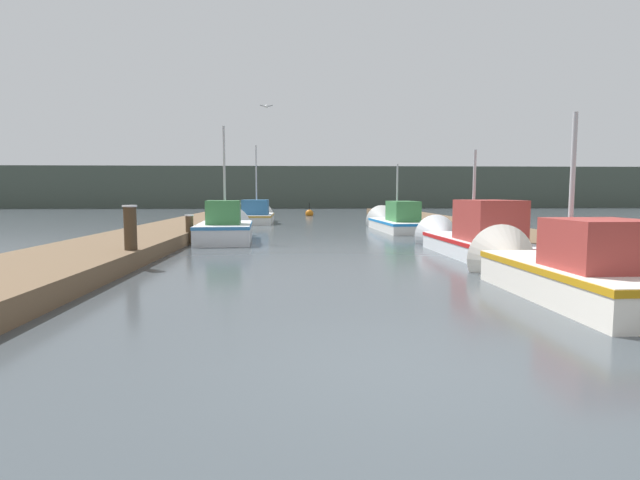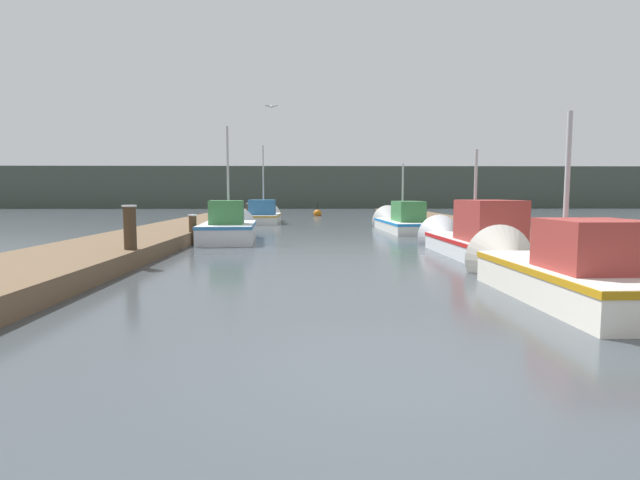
# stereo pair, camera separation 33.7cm
# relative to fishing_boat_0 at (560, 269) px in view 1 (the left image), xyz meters

# --- Properties ---
(ground_plane) EXTENTS (200.00, 200.00, 0.00)m
(ground_plane) POSITION_rel_fishing_boat_0_xyz_m (-3.31, -3.58, -0.41)
(ground_plane) COLOR #3D4449
(dock_left) EXTENTS (2.79, 40.00, 0.40)m
(dock_left) POSITION_rel_fishing_boat_0_xyz_m (-9.30, 12.42, -0.22)
(dock_left) COLOR brown
(dock_left) RESTS_ON ground_plane
(dock_right) EXTENTS (2.79, 40.00, 0.40)m
(dock_right) POSITION_rel_fishing_boat_0_xyz_m (2.67, 12.42, -0.22)
(dock_right) COLOR brown
(dock_right) RESTS_ON ground_plane
(distant_shore_ridge) EXTENTS (120.00, 16.00, 4.58)m
(distant_shore_ridge) POSITION_rel_fishing_boat_0_xyz_m (-3.31, 54.48, 1.88)
(distant_shore_ridge) COLOR #424C42
(distant_shore_ridge) RESTS_ON ground_plane
(fishing_boat_0) EXTENTS (1.68, 4.85, 3.41)m
(fishing_boat_0) POSITION_rel_fishing_boat_0_xyz_m (0.00, 0.00, 0.00)
(fishing_boat_0) COLOR silver
(fishing_boat_0) RESTS_ON ground_plane
(fishing_boat_1) EXTENTS (1.70, 6.13, 3.29)m
(fishing_boat_1) POSITION_rel_fishing_boat_0_xyz_m (0.33, 5.37, 0.04)
(fishing_boat_1) COLOR silver
(fishing_boat_1) RESTS_ON ground_plane
(fishing_boat_2) EXTENTS (2.06, 4.55, 4.49)m
(fishing_boat_2) POSITION_rel_fishing_boat_0_xyz_m (-6.92, 9.71, 0.02)
(fishing_boat_2) COLOR silver
(fishing_boat_2) RESTS_ON ground_plane
(fishing_boat_3) EXTENTS (2.01, 6.08, 3.54)m
(fishing_boat_3) POSITION_rel_fishing_boat_0_xyz_m (0.06, 14.44, -0.03)
(fishing_boat_3) COLOR silver
(fishing_boat_3) RESTS_ON ground_plane
(fishing_boat_4) EXTENTS (1.85, 5.02, 4.92)m
(fishing_boat_4) POSITION_rel_fishing_boat_0_xyz_m (-6.68, 20.41, -0.00)
(fishing_boat_4) COLOR silver
(fishing_boat_4) RESTS_ON ground_plane
(mooring_piling_0) EXTENTS (0.37, 0.37, 0.99)m
(mooring_piling_0) POSITION_rel_fishing_boat_0_xyz_m (1.21, 4.58, 0.09)
(mooring_piling_0) COLOR #473523
(mooring_piling_0) RESTS_ON ground_plane
(mooring_piling_1) EXTENTS (0.24, 0.24, 1.04)m
(mooring_piling_1) POSITION_rel_fishing_boat_0_xyz_m (-7.92, 23.25, 0.11)
(mooring_piling_1) COLOR #473523
(mooring_piling_1) RESTS_ON ground_plane
(mooring_piling_2) EXTENTS (0.29, 0.29, 0.97)m
(mooring_piling_2) POSITION_rel_fishing_boat_0_xyz_m (-7.90, 8.32, 0.08)
(mooring_piling_2) COLOR #473523
(mooring_piling_2) RESTS_ON ground_plane
(mooring_piling_3) EXTENTS (0.32, 0.32, 1.41)m
(mooring_piling_3) POSITION_rel_fishing_boat_0_xyz_m (-8.14, 3.29, 0.29)
(mooring_piling_3) COLOR #473523
(mooring_piling_3) RESTS_ON ground_plane
(channel_buoy) EXTENTS (0.59, 0.59, 1.09)m
(channel_buoy) POSITION_rel_fishing_boat_0_xyz_m (-3.50, 28.49, -0.25)
(channel_buoy) COLOR #BF6513
(channel_buoy) RESTS_ON ground_plane
(seagull_lead) EXTENTS (0.55, 0.29, 0.12)m
(seagull_lead) POSITION_rel_fishing_boat_0_xyz_m (-5.70, 13.90, 4.98)
(seagull_lead) COLOR white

